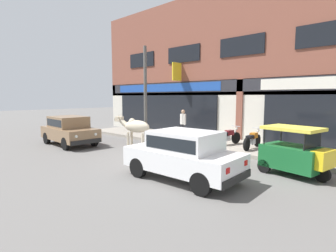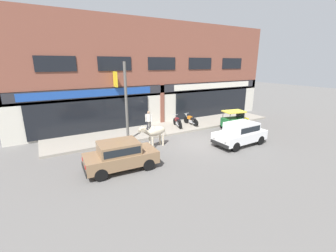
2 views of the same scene
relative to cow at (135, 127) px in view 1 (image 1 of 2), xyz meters
name	(u,v)px [view 1 (image 1 of 2)]	position (x,y,z in m)	size (l,w,h in m)	color
ground_plane	(171,160)	(3.06, -0.75, -1.01)	(90.00, 90.00, 0.00)	#605E5B
sidewalk	(223,145)	(3.06, 3.09, -0.93)	(19.00, 3.27, 0.16)	gray
shop_building	(243,67)	(3.06, 4.98, 3.02)	(23.00, 1.40, 8.48)	brown
cow	(135,127)	(0.00, 0.00, 0.00)	(2.11, 0.89, 1.61)	beige
car_0	(183,153)	(4.97, -2.34, -0.19)	(3.66, 1.71, 1.46)	black
car_1	(69,129)	(-2.90, -1.93, -0.19)	(3.67, 1.75, 1.46)	black
auto_rickshaw	(295,155)	(7.26, 0.37, -0.35)	(2.11, 1.47, 1.52)	black
motorcycle_0	(227,137)	(3.44, 2.84, -0.46)	(0.65, 1.79, 0.88)	black
motorcycle_1	(252,140)	(4.73, 2.79, -0.46)	(0.52, 1.81, 0.88)	black
pedestrian	(183,121)	(0.82, 2.67, 0.14)	(0.46, 0.32, 1.60)	#2D2D33
utility_pole	(145,92)	(-1.16, 1.75, 1.69)	(0.18, 0.18, 5.07)	#595651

